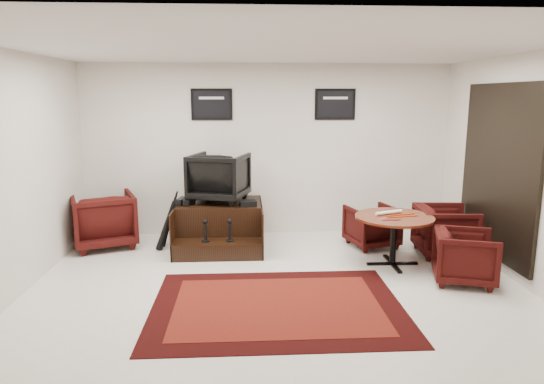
{
  "coord_description": "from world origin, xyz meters",
  "views": [
    {
      "loc": [
        -0.38,
        -5.46,
        2.28
      ],
      "look_at": [
        -0.02,
        0.9,
        1.02
      ],
      "focal_mm": 32.0,
      "sensor_mm": 36.0,
      "label": 1
    }
  ],
  "objects_px": {
    "table_chair_window": "(446,228)",
    "table_chair_corner": "(465,254)",
    "meeting_table": "(394,222)",
    "table_chair_back": "(372,224)",
    "shine_podium": "(220,226)",
    "armchair_side": "(104,217)",
    "shine_chair": "(219,175)"
  },
  "relations": [
    {
      "from": "shine_chair",
      "to": "table_chair_back",
      "type": "distance_m",
      "value": 2.47
    },
    {
      "from": "table_chair_corner",
      "to": "shine_chair",
      "type": "bearing_deg",
      "value": 76.02
    },
    {
      "from": "shine_chair",
      "to": "shine_podium",
      "type": "bearing_deg",
      "value": 106.59
    },
    {
      "from": "shine_podium",
      "to": "armchair_side",
      "type": "relative_size",
      "value": 1.46
    },
    {
      "from": "table_chair_back",
      "to": "table_chair_corner",
      "type": "distance_m",
      "value": 1.71
    },
    {
      "from": "shine_podium",
      "to": "table_chair_back",
      "type": "relative_size",
      "value": 1.92
    },
    {
      "from": "shine_podium",
      "to": "meeting_table",
      "type": "bearing_deg",
      "value": -22.98
    },
    {
      "from": "shine_podium",
      "to": "table_chair_window",
      "type": "xyz_separation_m",
      "value": [
        3.3,
        -0.63,
        0.09
      ]
    },
    {
      "from": "shine_podium",
      "to": "table_chair_window",
      "type": "height_order",
      "value": "table_chair_window"
    },
    {
      "from": "meeting_table",
      "to": "table_chair_back",
      "type": "relative_size",
      "value": 1.51
    },
    {
      "from": "meeting_table",
      "to": "table_chair_back",
      "type": "xyz_separation_m",
      "value": [
        -0.07,
        0.85,
        -0.25
      ]
    },
    {
      "from": "meeting_table",
      "to": "table_chair_corner",
      "type": "relative_size",
      "value": 1.46
    },
    {
      "from": "armchair_side",
      "to": "table_chair_corner",
      "type": "xyz_separation_m",
      "value": [
        4.88,
        -1.76,
        -0.1
      ]
    },
    {
      "from": "table_chair_back",
      "to": "table_chair_window",
      "type": "height_order",
      "value": "table_chair_window"
    },
    {
      "from": "table_chair_back",
      "to": "shine_chair",
      "type": "bearing_deg",
      "value": -23.22
    },
    {
      "from": "table_chair_window",
      "to": "table_chair_corner",
      "type": "distance_m",
      "value": 1.08
    },
    {
      "from": "armchair_side",
      "to": "table_chair_back",
      "type": "relative_size",
      "value": 1.31
    },
    {
      "from": "armchair_side",
      "to": "meeting_table",
      "type": "bearing_deg",
      "value": 144.02
    },
    {
      "from": "table_chair_back",
      "to": "table_chair_corner",
      "type": "relative_size",
      "value": 0.97
    },
    {
      "from": "shine_podium",
      "to": "shine_chair",
      "type": "relative_size",
      "value": 1.61
    },
    {
      "from": "shine_podium",
      "to": "table_chair_back",
      "type": "xyz_separation_m",
      "value": [
        2.34,
        -0.17,
        0.04
      ]
    },
    {
      "from": "shine_chair",
      "to": "table_chair_corner",
      "type": "height_order",
      "value": "shine_chair"
    },
    {
      "from": "armchair_side",
      "to": "meeting_table",
      "type": "distance_m",
      "value": 4.32
    },
    {
      "from": "armchair_side",
      "to": "meeting_table",
      "type": "height_order",
      "value": "armchair_side"
    },
    {
      "from": "armchair_side",
      "to": "table_chair_back",
      "type": "bearing_deg",
      "value": 155.33
    },
    {
      "from": "shine_chair",
      "to": "armchair_side",
      "type": "xyz_separation_m",
      "value": [
        -1.77,
        -0.08,
        -0.63
      ]
    },
    {
      "from": "armchair_side",
      "to": "table_chair_corner",
      "type": "bearing_deg",
      "value": 138.72
    },
    {
      "from": "table_chair_window",
      "to": "table_chair_corner",
      "type": "height_order",
      "value": "table_chair_window"
    },
    {
      "from": "shine_podium",
      "to": "table_chair_window",
      "type": "distance_m",
      "value": 3.36
    },
    {
      "from": "meeting_table",
      "to": "table_chair_back",
      "type": "distance_m",
      "value": 0.89
    },
    {
      "from": "meeting_table",
      "to": "table_chair_back",
      "type": "height_order",
      "value": "table_chair_back"
    },
    {
      "from": "meeting_table",
      "to": "table_chair_corner",
      "type": "bearing_deg",
      "value": -44.14
    }
  ]
}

